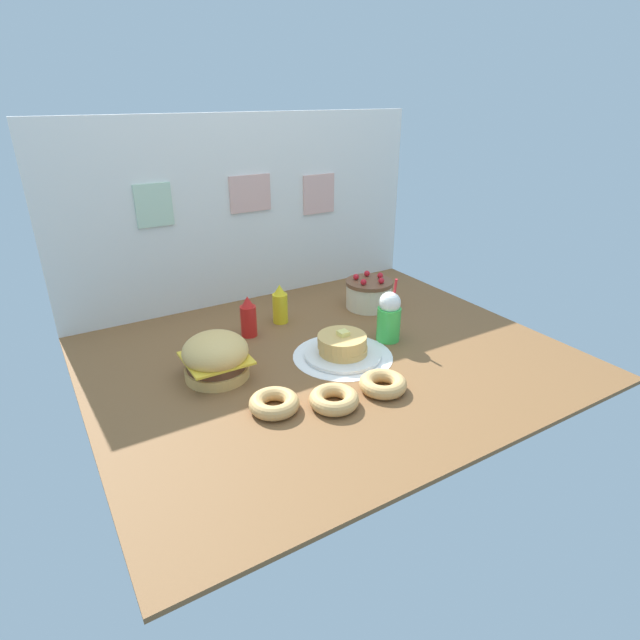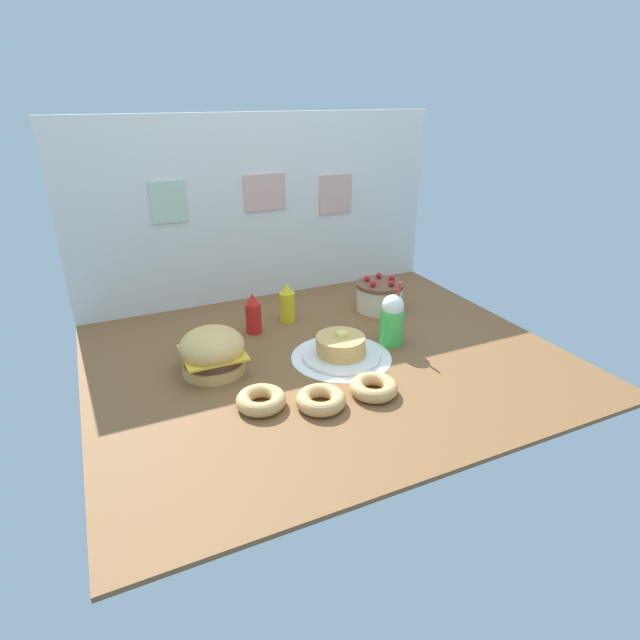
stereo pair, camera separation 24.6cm
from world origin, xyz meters
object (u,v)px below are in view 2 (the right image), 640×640
object	(u,v)px
layer_cake	(379,296)
donut_vanilla	(374,387)
mustard_bottle	(287,303)
pancake_stack	(341,348)
burger	(212,351)
ketchup_bottle	(253,315)
donut_pink_glaze	(261,400)
cream_soda_cup	(392,320)
donut_chocolate	(321,399)

from	to	relation	value
layer_cake	donut_vanilla	bearing A→B (deg)	-122.21
layer_cake	mustard_bottle	world-z (taller)	mustard_bottle
pancake_stack	burger	bearing A→B (deg)	167.43
ketchup_bottle	donut_pink_glaze	size ratio (longest dim) A/B	1.08
mustard_bottle	cream_soda_cup	world-z (taller)	cream_soda_cup
burger	donut_chocolate	bearing A→B (deg)	-55.39
cream_soda_cup	layer_cake	bearing A→B (deg)	67.10
burger	donut_chocolate	size ratio (longest dim) A/B	1.43
pancake_stack	cream_soda_cup	size ratio (longest dim) A/B	1.13
mustard_bottle	donut_chocolate	world-z (taller)	mustard_bottle
layer_cake	ketchup_bottle	distance (m)	0.77
cream_soda_cup	donut_chocolate	bearing A→B (deg)	-146.89
ketchup_bottle	cream_soda_cup	bearing A→B (deg)	-35.03
pancake_stack	ketchup_bottle	world-z (taller)	ketchup_bottle
ketchup_bottle	donut_pink_glaze	bearing A→B (deg)	-105.76
donut_vanilla	pancake_stack	bearing A→B (deg)	86.60
pancake_stack	donut_pink_glaze	size ratio (longest dim) A/B	1.83
pancake_stack	ketchup_bottle	size ratio (longest dim) A/B	1.70
donut_vanilla	donut_chocolate	bearing A→B (deg)	178.06
cream_soda_cup	ketchup_bottle	bearing A→B (deg)	144.97
layer_cake	ketchup_bottle	world-z (taller)	ketchup_bottle
mustard_bottle	cream_soda_cup	distance (m)	0.61
donut_pink_glaze	burger	bearing A→B (deg)	105.47
burger	ketchup_bottle	world-z (taller)	ketchup_bottle
cream_soda_cup	donut_pink_glaze	world-z (taller)	cream_soda_cup
cream_soda_cup	donut_vanilla	xyz separation A→B (m)	(-0.32, -0.38, -0.10)
mustard_bottle	burger	bearing A→B (deg)	-143.36
burger	mustard_bottle	xyz separation A→B (m)	(0.51, 0.38, 0.00)
layer_cake	burger	bearing A→B (deg)	-163.99
burger	donut_pink_glaze	xyz separation A→B (m)	(0.10, -0.37, -0.07)
cream_soda_cup	mustard_bottle	bearing A→B (deg)	127.80
donut_vanilla	cream_soda_cup	bearing A→B (deg)	49.52
burger	ketchup_bottle	distance (m)	0.43
mustard_bottle	ketchup_bottle	bearing A→B (deg)	-162.84
ketchup_bottle	cream_soda_cup	world-z (taller)	cream_soda_cup
pancake_stack	donut_chocolate	world-z (taller)	pancake_stack
burger	donut_vanilla	world-z (taller)	burger
donut_chocolate	cream_soda_cup	bearing A→B (deg)	33.11
layer_cake	cream_soda_cup	world-z (taller)	cream_soda_cup
donut_pink_glaze	ketchup_bottle	bearing A→B (deg)	74.24
pancake_stack	mustard_bottle	size ratio (longest dim) A/B	1.70
mustard_bottle	donut_chocolate	bearing A→B (deg)	-102.57
burger	pancake_stack	bearing A→B (deg)	-12.57
donut_vanilla	layer_cake	bearing A→B (deg)	57.79
donut_chocolate	donut_vanilla	size ratio (longest dim) A/B	1.00
pancake_stack	cream_soda_cup	bearing A→B (deg)	5.70
layer_cake	cream_soda_cup	bearing A→B (deg)	-112.90
cream_soda_cup	donut_pink_glaze	xyz separation A→B (m)	(-0.79, -0.27, -0.10)
burger	donut_vanilla	distance (m)	0.75
pancake_stack	donut_vanilla	distance (m)	0.35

